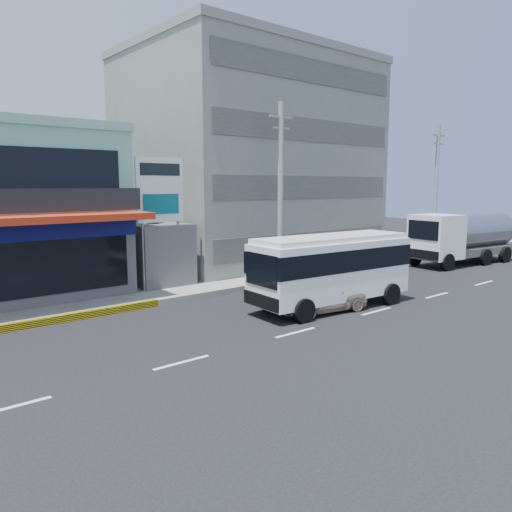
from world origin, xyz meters
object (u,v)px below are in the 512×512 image
at_px(satellite_dish, 152,222).
at_px(billboard, 160,197).
at_px(concrete_building, 250,164).
at_px(utility_pole_far, 436,190).
at_px(minibus, 331,265).
at_px(sedan, 321,295).
at_px(utility_pole_near, 280,192).
at_px(tanker_truck, 462,237).

relative_size(satellite_dish, billboard, 0.22).
height_order(concrete_building, billboard, concrete_building).
bearing_deg(billboard, satellite_dish, 74.48).
bearing_deg(satellite_dish, concrete_building, 21.80).
height_order(utility_pole_far, minibus, utility_pole_far).
bearing_deg(satellite_dish, utility_pole_far, -9.29).
bearing_deg(sedan, satellite_dish, 26.12).
bearing_deg(utility_pole_far, minibus, -162.73).
relative_size(utility_pole_far, sedan, 2.27).
bearing_deg(utility_pole_near, billboard, 164.52).
relative_size(utility_pole_far, tanker_truck, 1.07).
bearing_deg(utility_pole_near, sedan, -116.95).
bearing_deg(utility_pole_far, billboard, 175.43).
xyz_separation_m(concrete_building, utility_pole_far, (12.00, -7.60, -1.85)).
relative_size(satellite_dish, sedan, 0.34).
height_order(satellite_dish, utility_pole_far, utility_pole_far).
relative_size(billboard, minibus, 0.86).
bearing_deg(satellite_dish, utility_pole_near, -30.96).
xyz_separation_m(billboard, sedan, (3.50, -7.70, -4.18)).
distance_m(concrete_building, utility_pole_far, 14.32).
xyz_separation_m(satellite_dish, utility_pole_near, (6.00, -3.60, 1.57)).
distance_m(minibus, sedan, 1.60).
height_order(utility_pole_far, sedan, utility_pole_far).
height_order(billboard, sedan, billboard).
xyz_separation_m(billboard, utility_pole_far, (22.50, -1.80, 0.22)).
height_order(minibus, sedan, minibus).
bearing_deg(minibus, concrete_building, 65.55).
distance_m(utility_pole_far, sedan, 20.38).
relative_size(concrete_building, utility_pole_far, 1.60).
distance_m(billboard, utility_pole_far, 22.57).
bearing_deg(tanker_truck, concrete_building, 134.85).
height_order(concrete_building, sedan, concrete_building).
relative_size(billboard, utility_pole_near, 0.69).
bearing_deg(utility_pole_near, satellite_dish, 149.04).
relative_size(concrete_building, satellite_dish, 10.67).
xyz_separation_m(satellite_dish, tanker_truck, (20.55, -6.61, -1.66)).
bearing_deg(utility_pole_far, sedan, -162.75).
distance_m(sedan, tanker_truck, 17.83).
bearing_deg(satellite_dish, sedan, -72.47).
height_order(billboard, utility_pole_far, utility_pole_far).
height_order(satellite_dish, billboard, billboard).
xyz_separation_m(billboard, tanker_truck, (21.05, -4.81, -3.01)).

